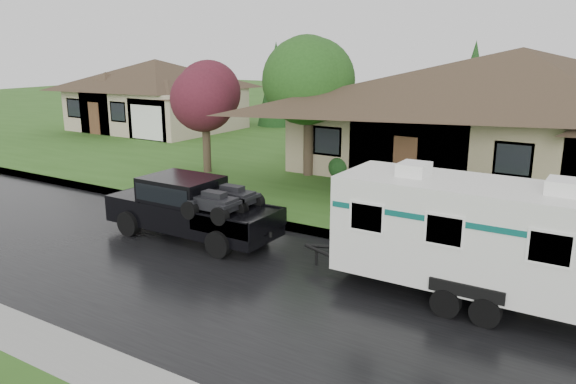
% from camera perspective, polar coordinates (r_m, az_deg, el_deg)
% --- Properties ---
extents(ground, '(140.00, 140.00, 0.00)m').
position_cam_1_polar(ground, '(15.33, 3.95, -7.59)').
color(ground, '#2E561B').
rests_on(ground, ground).
extents(road, '(140.00, 8.00, 0.01)m').
position_cam_1_polar(road, '(13.73, -0.06, -10.25)').
color(road, black).
rests_on(road, ground).
extents(curb, '(140.00, 0.50, 0.15)m').
position_cam_1_polar(curb, '(17.19, 7.51, -4.91)').
color(curb, gray).
rests_on(curb, ground).
extents(lawn, '(140.00, 26.00, 0.15)m').
position_cam_1_polar(lawn, '(28.91, 18.16, 2.46)').
color(lawn, '#2E561B').
rests_on(lawn, ground).
extents(house_main, '(19.44, 10.80, 6.90)m').
position_cam_1_polar(house_main, '(26.84, 22.91, 8.77)').
color(house_main, gray).
rests_on(house_main, lawn).
extents(house_far, '(10.80, 8.64, 5.80)m').
position_cam_1_polar(house_far, '(40.27, -13.14, 10.20)').
color(house_far, tan).
rests_on(house_far, lawn).
extents(tree_left_green, '(3.83, 3.83, 6.34)m').
position_cam_1_polar(tree_left_green, '(24.79, 2.13, 11.73)').
color(tree_left_green, '#382B1E').
rests_on(tree_left_green, lawn).
extents(tree_red, '(2.99, 2.99, 4.95)m').
position_cam_1_polar(tree_red, '(25.78, -8.44, 9.53)').
color(tree_red, '#382B1E').
rests_on(tree_red, lawn).
extents(shrub_row, '(13.60, 1.00, 1.00)m').
position_cam_1_polar(shrub_row, '(22.92, 19.56, 0.80)').
color(shrub_row, '#143814').
rests_on(shrub_row, lawn).
extents(pickup_truck, '(5.65, 2.15, 1.88)m').
position_cam_1_polar(pickup_truck, '(17.59, -10.03, -1.37)').
color(pickup_truck, black).
rests_on(pickup_truck, ground).
extents(travel_trailer, '(6.97, 2.45, 3.13)m').
position_cam_1_polar(travel_trailer, '(13.41, 19.20, -4.12)').
color(travel_trailer, silver).
rests_on(travel_trailer, ground).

